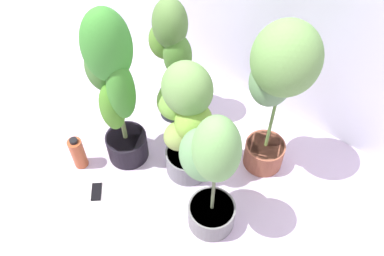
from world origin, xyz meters
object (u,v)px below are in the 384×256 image
(potted_plant_front_left, at_px, (114,86))
(potted_plant_front_right, at_px, (210,169))
(cell_phone, at_px, (96,192))
(nutrient_bottle, at_px, (78,153))
(potted_plant_back_left, at_px, (171,52))
(potted_plant_center, at_px, (186,119))
(potted_plant_back_right, at_px, (278,81))

(potted_plant_front_left, distance_m, potted_plant_front_right, 0.64)
(cell_phone, bearing_deg, potted_plant_front_left, -124.20)
(potted_plant_front_right, height_order, cell_phone, potted_plant_front_right)
(potted_plant_front_right, distance_m, nutrient_bottle, 0.89)
(potted_plant_front_left, distance_m, nutrient_bottle, 0.54)
(potted_plant_front_left, height_order, potted_plant_front_right, potted_plant_front_left)
(potted_plant_front_left, bearing_deg, potted_plant_back_left, 90.60)
(potted_plant_back_left, xyz_separation_m, potted_plant_front_left, (0.00, -0.44, 0.07))
(potted_plant_center, xyz_separation_m, potted_plant_back_left, (-0.35, 0.29, 0.06))
(potted_plant_back_left, distance_m, potted_plant_back_right, 0.67)
(potted_plant_back_right, height_order, potted_plant_front_left, potted_plant_front_left)
(nutrient_bottle, bearing_deg, cell_phone, -20.26)
(potted_plant_back_right, distance_m, potted_plant_front_right, 0.53)
(potted_plant_back_right, relative_size, potted_plant_front_left, 0.97)
(cell_phone, bearing_deg, potted_plant_front_right, 162.15)
(potted_plant_front_right, bearing_deg, potted_plant_center, 149.07)
(potted_plant_back_right, height_order, cell_phone, potted_plant_back_right)
(potted_plant_back_left, distance_m, nutrient_bottle, 0.78)
(potted_plant_back_left, distance_m, potted_plant_front_left, 0.44)
(potted_plant_front_right, relative_size, cell_phone, 5.38)
(potted_plant_front_left, relative_size, cell_phone, 6.71)
(potted_plant_back_left, height_order, nutrient_bottle, potted_plant_back_left)
(potted_plant_center, distance_m, cell_phone, 0.69)
(potted_plant_front_left, distance_m, cell_phone, 0.65)
(potted_plant_center, xyz_separation_m, potted_plant_back_right, (0.30, 0.33, 0.20))
(potted_plant_center, relative_size, nutrient_bottle, 3.44)
(potted_plant_back_left, bearing_deg, cell_phone, -85.87)
(potted_plant_front_left, bearing_deg, nutrient_bottle, -126.62)
(potted_plant_back_right, height_order, potted_plant_front_right, potted_plant_back_right)
(potted_plant_center, height_order, potted_plant_back_right, potted_plant_back_right)
(nutrient_bottle, bearing_deg, potted_plant_back_right, 40.50)
(potted_plant_center, bearing_deg, cell_phone, -123.27)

